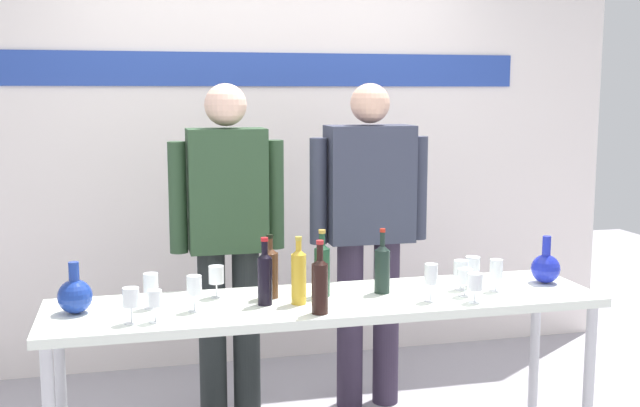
{
  "coord_description": "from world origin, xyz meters",
  "views": [
    {
      "loc": [
        -0.84,
        -3.27,
        1.69
      ],
      "look_at": [
        0.0,
        0.15,
        1.18
      ],
      "focal_mm": 43.55,
      "sensor_mm": 36.0,
      "label": 1
    }
  ],
  "objects_px": {
    "wine_glass_left_0": "(216,275)",
    "wine_glass_right_3": "(473,264)",
    "decanter_blue_right": "(546,267)",
    "wine_bottle_5": "(299,274)",
    "wine_glass_left_4": "(151,284)",
    "decanter_blue_left": "(75,295)",
    "wine_glass_right_0": "(475,282)",
    "wine_glass_left_3": "(155,299)",
    "wine_bottle_3": "(382,267)",
    "presenter_right": "(369,222)",
    "wine_bottle_0": "(270,271)",
    "wine_bottle_1": "(265,276)",
    "wine_glass_right_1": "(465,277)",
    "wine_glass_right_2": "(431,275)",
    "wine_bottle_2": "(320,283)",
    "wine_bottle_4": "(322,267)",
    "wine_glass_left_2": "(194,286)",
    "wine_glass_left_1": "(131,298)",
    "presenter_left": "(228,232)",
    "display_table": "(328,312)",
    "wine_glass_right_5": "(496,269)"
  },
  "relations": [
    {
      "from": "presenter_right",
      "to": "display_table",
      "type": "bearing_deg",
      "value": -122.5
    },
    {
      "from": "wine_glass_left_2",
      "to": "wine_bottle_0",
      "type": "bearing_deg",
      "value": 22.04
    },
    {
      "from": "wine_glass_right_5",
      "to": "wine_glass_right_1",
      "type": "bearing_deg",
      "value": -165.27
    },
    {
      "from": "presenter_right",
      "to": "wine_bottle_0",
      "type": "xyz_separation_m",
      "value": [
        -0.62,
        -0.5,
        -0.11
      ]
    },
    {
      "from": "wine_bottle_1",
      "to": "wine_glass_right_1",
      "type": "relative_size",
      "value": 2.34
    },
    {
      "from": "wine_bottle_5",
      "to": "wine_glass_left_0",
      "type": "height_order",
      "value": "wine_bottle_5"
    },
    {
      "from": "wine_glass_left_0",
      "to": "wine_glass_right_0",
      "type": "relative_size",
      "value": 1.11
    },
    {
      "from": "presenter_left",
      "to": "wine_glass_right_1",
      "type": "distance_m",
      "value": 1.21
    },
    {
      "from": "wine_glass_left_1",
      "to": "wine_glass_left_3",
      "type": "height_order",
      "value": "wine_glass_left_1"
    },
    {
      "from": "decanter_blue_right",
      "to": "wine_glass_left_1",
      "type": "distance_m",
      "value": 1.97
    },
    {
      "from": "wine_glass_left_0",
      "to": "wine_glass_left_3",
      "type": "bearing_deg",
      "value": -131.42
    },
    {
      "from": "wine_glass_right_2",
      "to": "wine_glass_right_3",
      "type": "height_order",
      "value": "wine_glass_right_2"
    },
    {
      "from": "wine_glass_left_3",
      "to": "wine_bottle_3",
      "type": "bearing_deg",
      "value": 12.06
    },
    {
      "from": "decanter_blue_right",
      "to": "wine_glass_left_4",
      "type": "height_order",
      "value": "decanter_blue_right"
    },
    {
      "from": "wine_bottle_4",
      "to": "wine_glass_left_1",
      "type": "height_order",
      "value": "wine_bottle_4"
    },
    {
      "from": "wine_glass_right_5",
      "to": "wine_glass_left_4",
      "type": "bearing_deg",
      "value": 176.98
    },
    {
      "from": "wine_glass_right_0",
      "to": "wine_glass_right_2",
      "type": "relative_size",
      "value": 0.78
    },
    {
      "from": "wine_bottle_5",
      "to": "wine_glass_left_4",
      "type": "relative_size",
      "value": 1.94
    },
    {
      "from": "wine_bottle_4",
      "to": "wine_glass_left_2",
      "type": "bearing_deg",
      "value": -168.93
    },
    {
      "from": "wine_bottle_2",
      "to": "wine_glass_left_4",
      "type": "bearing_deg",
      "value": 160.39
    },
    {
      "from": "display_table",
      "to": "presenter_right",
      "type": "relative_size",
      "value": 1.43
    },
    {
      "from": "wine_glass_left_2",
      "to": "wine_glass_right_5",
      "type": "distance_m",
      "value": 1.39
    },
    {
      "from": "wine_glass_right_2",
      "to": "wine_glass_left_3",
      "type": "bearing_deg",
      "value": -178.54
    },
    {
      "from": "decanter_blue_right",
      "to": "wine_bottle_2",
      "type": "bearing_deg",
      "value": -168.23
    },
    {
      "from": "wine_bottle_5",
      "to": "wine_glass_left_3",
      "type": "bearing_deg",
      "value": -168.22
    },
    {
      "from": "presenter_right",
      "to": "wine_glass_left_4",
      "type": "xyz_separation_m",
      "value": [
        -1.15,
        -0.55,
        -0.13
      ]
    },
    {
      "from": "presenter_left",
      "to": "wine_bottle_1",
      "type": "height_order",
      "value": "presenter_left"
    },
    {
      "from": "presenter_right",
      "to": "wine_glass_right_1",
      "type": "relative_size",
      "value": 13.6
    },
    {
      "from": "presenter_left",
      "to": "wine_glass_left_1",
      "type": "xyz_separation_m",
      "value": [
        -0.48,
        -0.76,
        -0.11
      ]
    },
    {
      "from": "wine_glass_left_0",
      "to": "wine_glass_left_3",
      "type": "xyz_separation_m",
      "value": [
        -0.28,
        -0.32,
        -0.01
      ]
    },
    {
      "from": "decanter_blue_right",
      "to": "wine_bottle_1",
      "type": "bearing_deg",
      "value": -177.59
    },
    {
      "from": "decanter_blue_left",
      "to": "wine_glass_left_0",
      "type": "distance_m",
      "value": 0.61
    },
    {
      "from": "decanter_blue_right",
      "to": "wine_glass_left_0",
      "type": "bearing_deg",
      "value": 176.02
    },
    {
      "from": "wine_glass_left_0",
      "to": "decanter_blue_left",
      "type": "bearing_deg",
      "value": -169.66
    },
    {
      "from": "wine_bottle_1",
      "to": "wine_glass_left_4",
      "type": "relative_size",
      "value": 1.93
    },
    {
      "from": "presenter_right",
      "to": "wine_glass_left_2",
      "type": "distance_m",
      "value": 1.17
    },
    {
      "from": "decanter_blue_left",
      "to": "wine_glass_left_2",
      "type": "distance_m",
      "value": 0.5
    },
    {
      "from": "wine_glass_left_0",
      "to": "wine_glass_right_3",
      "type": "bearing_deg",
      "value": -4.55
    },
    {
      "from": "wine_glass_left_3",
      "to": "wine_glass_right_3",
      "type": "relative_size",
      "value": 0.91
    },
    {
      "from": "wine_glass_left_0",
      "to": "wine_glass_left_1",
      "type": "relative_size",
      "value": 0.99
    },
    {
      "from": "decanter_blue_left",
      "to": "wine_glass_right_0",
      "type": "relative_size",
      "value": 1.67
    },
    {
      "from": "wine_bottle_2",
      "to": "wine_bottle_5",
      "type": "xyz_separation_m",
      "value": [
        -0.05,
        0.17,
        0.0
      ]
    },
    {
      "from": "decanter_blue_right",
      "to": "wine_bottle_3",
      "type": "bearing_deg",
      "value": 179.23
    },
    {
      "from": "wine_bottle_3",
      "to": "wine_glass_left_1",
      "type": "distance_m",
      "value": 1.15
    },
    {
      "from": "presenter_left",
      "to": "wine_bottle_5",
      "type": "xyz_separation_m",
      "value": [
        0.23,
        -0.63,
        -0.09
      ]
    },
    {
      "from": "decanter_blue_right",
      "to": "wine_glass_right_3",
      "type": "height_order",
      "value": "decanter_blue_right"
    },
    {
      "from": "decanter_blue_right",
      "to": "wine_bottle_0",
      "type": "relative_size",
      "value": 0.8
    },
    {
      "from": "presenter_right",
      "to": "wine_glass_right_3",
      "type": "xyz_separation_m",
      "value": [
        0.35,
        -0.54,
        -0.13
      ]
    },
    {
      "from": "wine_bottle_4",
      "to": "decanter_blue_left",
      "type": "bearing_deg",
      "value": -178.81
    },
    {
      "from": "wine_glass_left_1",
      "to": "wine_glass_left_4",
      "type": "height_order",
      "value": "wine_glass_left_4"
    }
  ]
}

